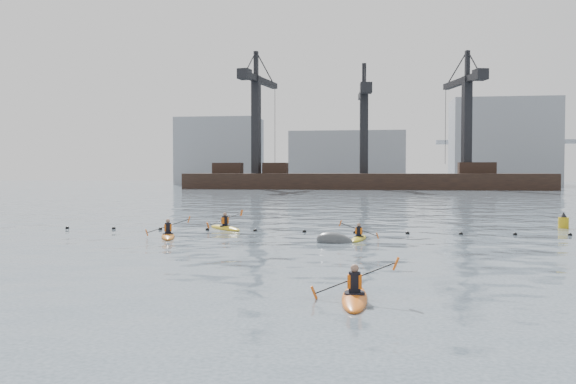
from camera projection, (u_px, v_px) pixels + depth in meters
The scene contains 10 objects.
ground at pixel (279, 334), 13.57m from camera, with size 400.00×400.00×0.00m, color #374750.
float_line at pixel (330, 232), 35.94m from camera, with size 33.24×0.73×0.24m.
barge_pier at pixel (363, 179), 122.38m from camera, with size 72.00×19.30×29.50m.
skyline at pixel (375, 150), 161.64m from camera, with size 141.00×28.00×22.00m.
kayaker_0 at pixel (355, 296), 17.14m from camera, with size 2.49×3.60×1.37m.
kayaker_2 at pixel (168, 235), 33.36m from camera, with size 2.36×3.61×1.28m.
kayaker_3 at pixel (359, 238), 32.23m from camera, with size 2.13×3.16×1.12m.
kayaker_5 at pixel (225, 227), 37.99m from camera, with size 2.96×3.25×1.30m.
mooring_buoy at pixel (335, 242), 30.98m from camera, with size 1.97×1.16×0.98m, color #404345.
nav_buoy at pixel (563, 223), 38.62m from camera, with size 0.64×0.64×1.16m.
Camera 1 is at (2.08, -13.30, 3.64)m, focal length 38.00 mm.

